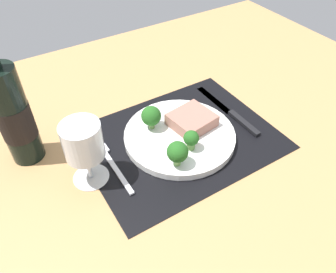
{
  "coord_description": "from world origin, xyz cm",
  "views": [
    {
      "loc": [
        -31.06,
        -45.17,
        51.85
      ],
      "look_at": [
        -2.81,
        0.42,
        1.9
      ],
      "focal_mm": 35.45,
      "sensor_mm": 36.0,
      "label": 1
    }
  ],
  "objects_px": {
    "knife": "(232,113)",
    "steak": "(192,120)",
    "wine_bottle": "(14,115)",
    "wine_glass": "(84,145)",
    "fork": "(111,162)",
    "plate": "(180,136)"
  },
  "relations": [
    {
      "from": "plate",
      "to": "knife",
      "type": "xyz_separation_m",
      "value": [
        0.16,
        0.01,
        -0.0
      ]
    },
    {
      "from": "wine_bottle",
      "to": "wine_glass",
      "type": "relative_size",
      "value": 2.14
    },
    {
      "from": "steak",
      "to": "plate",
      "type": "bearing_deg",
      "value": -166.0
    },
    {
      "from": "wine_glass",
      "to": "steak",
      "type": "bearing_deg",
      "value": 2.65
    },
    {
      "from": "wine_bottle",
      "to": "wine_glass",
      "type": "height_order",
      "value": "wine_bottle"
    },
    {
      "from": "steak",
      "to": "wine_bottle",
      "type": "xyz_separation_m",
      "value": [
        -0.34,
        0.12,
        0.08
      ]
    },
    {
      "from": "steak",
      "to": "wine_glass",
      "type": "bearing_deg",
      "value": -177.35
    },
    {
      "from": "wine_bottle",
      "to": "wine_glass",
      "type": "bearing_deg",
      "value": -55.71
    },
    {
      "from": "knife",
      "to": "steak",
      "type": "bearing_deg",
      "value": 174.96
    },
    {
      "from": "steak",
      "to": "knife",
      "type": "xyz_separation_m",
      "value": [
        0.12,
        -0.0,
        -0.03
      ]
    },
    {
      "from": "wine_bottle",
      "to": "steak",
      "type": "bearing_deg",
      "value": -19.28
    },
    {
      "from": "knife",
      "to": "wine_bottle",
      "type": "bearing_deg",
      "value": 162.0
    },
    {
      "from": "fork",
      "to": "wine_glass",
      "type": "height_order",
      "value": "wine_glass"
    },
    {
      "from": "fork",
      "to": "knife",
      "type": "xyz_separation_m",
      "value": [
        0.32,
        -0.01,
        0.0
      ]
    },
    {
      "from": "wine_bottle",
      "to": "wine_glass",
      "type": "xyz_separation_m",
      "value": [
        0.09,
        -0.13,
        -0.02
      ]
    },
    {
      "from": "plate",
      "to": "wine_bottle",
      "type": "relative_size",
      "value": 0.84
    },
    {
      "from": "plate",
      "to": "wine_bottle",
      "type": "height_order",
      "value": "wine_bottle"
    },
    {
      "from": "steak",
      "to": "fork",
      "type": "relative_size",
      "value": 0.48
    },
    {
      "from": "plate",
      "to": "wine_bottle",
      "type": "distance_m",
      "value": 0.34
    },
    {
      "from": "fork",
      "to": "wine_glass",
      "type": "bearing_deg",
      "value": -162.83
    },
    {
      "from": "plate",
      "to": "wine_glass",
      "type": "relative_size",
      "value": 1.8
    },
    {
      "from": "plate",
      "to": "wine_glass",
      "type": "height_order",
      "value": "wine_glass"
    }
  ]
}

